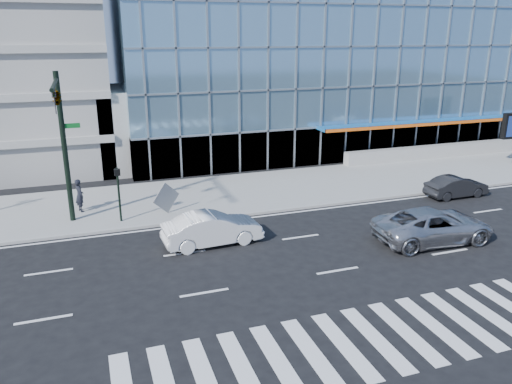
% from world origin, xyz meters
% --- Properties ---
extents(ground, '(160.00, 160.00, 0.00)m').
position_xyz_m(ground, '(0.00, 0.00, 0.00)').
color(ground, black).
rests_on(ground, ground).
extents(sidewalk, '(120.00, 8.00, 0.15)m').
position_xyz_m(sidewalk, '(0.00, 8.00, 0.07)').
color(sidewalk, gray).
rests_on(sidewalk, ground).
extents(theatre_building, '(42.00, 26.00, 15.00)m').
position_xyz_m(theatre_building, '(14.00, 26.00, 7.50)').
color(theatre_building, '#6B96B2').
rests_on(theatre_building, ground).
extents(ramp_block, '(6.00, 8.00, 6.00)m').
position_xyz_m(ramp_block, '(-6.00, 18.00, 3.00)').
color(ramp_block, gray).
rests_on(ramp_block, ground).
extents(retaining_wall, '(30.00, 0.80, 1.00)m').
position_xyz_m(retaining_wall, '(24.00, 11.60, 0.65)').
color(retaining_wall, gray).
rests_on(retaining_wall, sidewalk).
extents(traffic_signal, '(1.14, 5.74, 8.00)m').
position_xyz_m(traffic_signal, '(-11.00, 4.57, 6.16)').
color(traffic_signal, black).
rests_on(traffic_signal, sidewalk).
extents(ped_signal_post, '(0.30, 0.33, 3.00)m').
position_xyz_m(ped_signal_post, '(-8.50, 4.94, 2.14)').
color(ped_signal_post, black).
rests_on(ped_signal_post, sidewalk).
extents(silver_suv, '(6.14, 3.05, 1.67)m').
position_xyz_m(silver_suv, '(6.03, -2.62, 0.84)').
color(silver_suv, '#B7B7BC').
rests_on(silver_suv, ground).
extents(white_sedan, '(4.97, 1.99, 1.61)m').
position_xyz_m(white_sedan, '(-4.46, 0.65, 0.80)').
color(white_sedan, silver).
rests_on(white_sedan, ground).
extents(dark_sedan, '(4.09, 1.48, 1.34)m').
position_xyz_m(dark_sedan, '(12.03, 2.83, 0.67)').
color(dark_sedan, black).
rests_on(dark_sedan, ground).
extents(pedestrian, '(0.67, 0.81, 1.91)m').
position_xyz_m(pedestrian, '(-10.55, 7.36, 1.10)').
color(pedestrian, black).
rests_on(pedestrian, sidewalk).
extents(tilted_panel, '(1.65, 0.91, 1.84)m').
position_xyz_m(tilted_panel, '(-5.92, 5.40, 1.07)').
color(tilted_panel, gray).
rests_on(tilted_panel, sidewalk).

